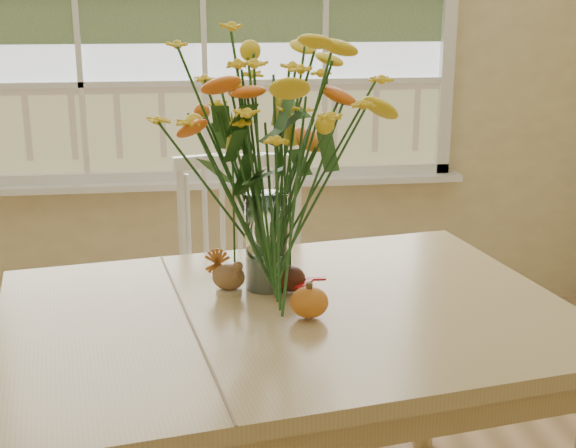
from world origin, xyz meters
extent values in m
cube|color=#CDB983|center=(0.00, 2.25, 1.35)|extent=(4.00, 0.02, 2.70)
cube|color=white|center=(0.00, 2.18, 0.69)|extent=(2.42, 0.12, 0.03)
cube|color=tan|center=(0.15, 0.47, 0.74)|extent=(1.57, 1.23, 0.04)
cube|color=tan|center=(0.15, 0.47, 0.67)|extent=(1.43, 1.09, 0.10)
cylinder|color=tan|center=(-0.53, 0.78, 0.36)|extent=(0.07, 0.07, 0.72)
cylinder|color=tan|center=(0.70, 0.98, 0.36)|extent=(0.07, 0.07, 0.72)
cube|color=white|center=(0.08, 1.13, 0.46)|extent=(0.46, 0.44, 0.05)
cube|color=white|center=(0.09, 1.30, 0.72)|extent=(0.45, 0.05, 0.51)
cylinder|color=white|center=(-0.10, 0.97, 0.22)|extent=(0.04, 0.04, 0.44)
cylinder|color=white|center=(-0.09, 1.30, 0.22)|extent=(0.04, 0.04, 0.44)
cylinder|color=white|center=(0.25, 0.96, 0.22)|extent=(0.04, 0.04, 0.44)
cylinder|color=white|center=(0.26, 1.29, 0.22)|extent=(0.04, 0.04, 0.44)
cylinder|color=white|center=(0.11, 0.63, 0.89)|extent=(0.12, 0.12, 0.26)
ellipsoid|color=#C45317|center=(0.19, 0.41, 0.80)|extent=(0.10, 0.10, 0.07)
cylinder|color=#CCB78C|center=(0.01, 0.61, 0.77)|extent=(0.07, 0.07, 0.01)
ellipsoid|color=brown|center=(0.01, 0.61, 0.81)|extent=(0.10, 0.08, 0.07)
ellipsoid|color=#38160F|center=(0.17, 0.59, 0.80)|extent=(0.08, 0.08, 0.07)
camera|label=1|loc=(-0.09, -1.33, 1.52)|focal=48.00mm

